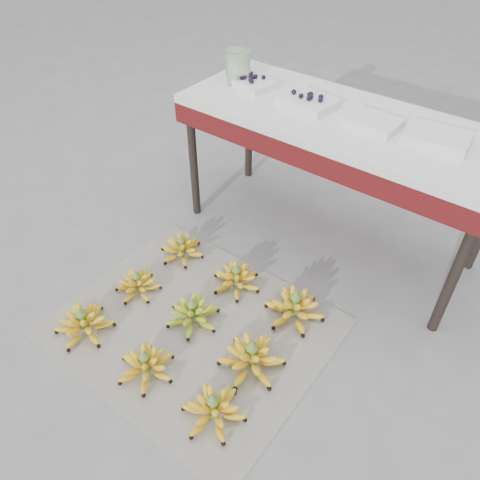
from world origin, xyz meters
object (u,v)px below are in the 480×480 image
Objects in this scene: newspaper_mat at (193,327)px; bunch_back_left at (182,249)px; bunch_back_center at (236,279)px; bunch_front_left at (84,323)px; vendor_table at (339,132)px; tray_right at (372,122)px; tray_far_right at (437,138)px; bunch_mid_center at (193,314)px; bunch_front_right at (213,409)px; tray_far_left at (252,82)px; bunch_front_center at (146,365)px; glass_jar at (238,67)px; bunch_back_right at (295,307)px; bunch_mid_right at (252,358)px; bunch_mid_left at (138,284)px; tray_left at (308,101)px.

newspaper_mat is 4.75× the size of bunch_back_left.
bunch_front_left is at bearing -121.35° from bunch_back_center.
vendor_table is 6.20× the size of tray_right.
bunch_back_left is 1.42m from tray_far_right.
tray_far_right is (0.65, 0.97, 0.75)m from bunch_mid_center.
tray_far_left is (-0.77, 1.29, 0.75)m from bunch_front_right.
bunch_mid_center is 0.20× the size of vendor_table.
glass_jar reaches higher than bunch_front_center.
vendor_table is at bearing 172.65° from tray_right.
tray_right is 0.91× the size of tray_far_right.
bunch_back_center is 0.81× the size of bunch_back_right.
bunch_back_center is at bearing 41.79° from bunch_front_left.
bunch_front_center is 0.86× the size of bunch_front_right.
tray_far_right reaches higher than bunch_mid_right.
glass_jar is at bearing 75.72° from bunch_front_left.
bunch_front_center is at bearing -115.14° from tray_far_right.
bunch_mid_left is 0.36m from bunch_mid_center.
tray_left is at bearing 88.40° from bunch_front_right.
bunch_back_center reaches higher than bunch_mid_left.
glass_jar is (-0.65, 0.01, 0.18)m from vendor_table.
bunch_back_left is (-0.77, 0.64, -0.00)m from bunch_front_right.
tray_right is at bearing 71.19° from newspaper_mat.
glass_jar is (-0.09, 0.64, 0.81)m from bunch_back_left.
bunch_mid_right is at bearing -29.12° from bunch_back_left.
newspaper_mat is at bearing -99.48° from vendor_table.
bunch_back_center is (-0.36, 0.35, -0.01)m from bunch_mid_right.
bunch_mid_right is 1.21× the size of tray_left.
glass_jar is at bearing 125.50° from bunch_back_center.
bunch_mid_left is 0.82m from bunch_back_right.
tray_left reaches higher than tray_far_right.
newspaper_mat is at bearing -45.64° from bunch_back_left.
bunch_back_left is at bearing -131.11° from vendor_table.
bunch_back_right is 1.03m from tray_left.
tray_left is (-0.03, 1.28, 0.75)m from bunch_front_center.
tray_far_left is (-0.00, 0.65, 0.75)m from bunch_back_left.
bunch_mid_left is at bearing -160.82° from bunch_mid_center.
vendor_table is (0.55, 0.98, 0.64)m from bunch_mid_left.
vendor_table is at bearing 88.35° from bunch_mid_right.
vendor_table is at bearing 80.25° from bunch_front_right.
bunch_mid_left is 0.74m from bunch_mid_right.
tray_left is (-0.40, 1.26, 0.75)m from bunch_front_right.
bunch_mid_right is at bearing -49.78° from glass_jar.
bunch_front_left is at bearing -143.61° from bunch_back_right.
bunch_mid_left is at bearing -160.81° from bunch_back_right.
bunch_mid_left is 0.85× the size of bunch_mid_right.
tray_left is 0.65m from tray_far_right.
bunch_back_center is at bearing 122.85° from bunch_mid_right.
bunch_mid_center is at bearing -110.55° from tray_right.
bunch_mid_left is at bearing -89.55° from tray_far_left.
tray_right reaches higher than bunch_mid_left.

